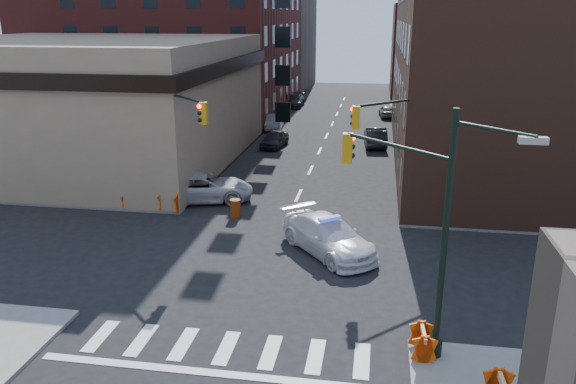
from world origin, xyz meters
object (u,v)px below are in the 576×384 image
(pickup, at_px, (203,188))
(barricade_se_a, at_px, (423,342))
(barrel_bank, at_px, (235,208))
(parked_car_wnear, at_px, (274,139))
(pedestrian_a, at_px, (127,185))
(police_car, at_px, (328,236))
(barricade_nw_a, at_px, (170,202))
(parked_car_wfar, at_px, (274,122))
(parked_car_enear, at_px, (375,136))
(barrel_road, at_px, (309,226))
(pedestrian_b, at_px, (129,180))

(pickup, relative_size, barricade_se_a, 4.89)
(barrel_bank, bearing_deg, parked_car_wnear, 93.44)
(pickup, distance_m, pedestrian_a, 4.47)
(police_car, bearing_deg, barricade_nw_a, 116.53)
(barricade_nw_a, bearing_deg, parked_car_wfar, 97.41)
(pickup, distance_m, parked_car_enear, 19.28)
(pedestrian_a, bearing_deg, barricade_nw_a, -5.38)
(parked_car_enear, bearing_deg, parked_car_wfar, -34.68)
(police_car, relative_size, pickup, 0.96)
(parked_car_wfar, relative_size, parked_car_enear, 0.87)
(barricade_se_a, bearing_deg, pickup, 36.23)
(police_car, xyz_separation_m, barrel_bank, (-5.47, 3.96, -0.32))
(barrel_road, bearing_deg, barrel_bank, 156.75)
(parked_car_enear, bearing_deg, police_car, 81.05)
(parked_car_enear, relative_size, pedestrian_a, 2.82)
(police_car, height_order, barricade_nw_a, police_car)
(pickup, relative_size, parked_car_wfar, 1.38)
(pedestrian_a, distance_m, barricade_se_a, 21.15)
(barricade_se_a, bearing_deg, parked_car_wnear, 16.26)
(barrel_bank, bearing_deg, barricade_se_a, -52.21)
(barrel_road, height_order, barricade_se_a, barricade_se_a)
(parked_car_wnear, distance_m, barricade_se_a, 30.87)
(police_car, bearing_deg, barricade_se_a, -104.40)
(pedestrian_b, bearing_deg, barricade_nw_a, -54.74)
(pickup, relative_size, parked_car_wnear, 1.46)
(pickup, distance_m, barrel_bank, 3.59)
(barrel_road, bearing_deg, barricade_nw_a, 166.51)
(pedestrian_a, bearing_deg, barricade_se_a, -20.05)
(parked_car_enear, bearing_deg, barrel_bank, 64.58)
(police_car, distance_m, parked_car_enear, 23.04)
(parked_car_wfar, relative_size, pedestrian_b, 2.47)
(police_car, bearing_deg, parked_car_wnear, 67.33)
(pickup, height_order, barrel_road, pickup)
(parked_car_wfar, xyz_separation_m, parked_car_enear, (9.76, -5.70, 0.11))
(police_car, xyz_separation_m, parked_car_enear, (1.84, 22.97, -0.01))
(pickup, xyz_separation_m, barricade_nw_a, (-1.16, -2.38, -0.16))
(barrel_bank, bearing_deg, barricade_nw_a, 178.71)
(barrel_bank, distance_m, barricade_se_a, 15.12)
(parked_car_enear, relative_size, barrel_bank, 4.84)
(barrel_bank, height_order, barricade_se_a, barricade_se_a)
(pickup, relative_size, barrel_road, 6.53)
(pickup, distance_m, pedestrian_b, 4.78)
(parked_car_wfar, bearing_deg, barricade_se_a, -76.89)
(parked_car_enear, height_order, barricade_nw_a, parked_car_enear)
(police_car, height_order, parked_car_enear, police_car)
(barrel_bank, bearing_deg, pedestrian_a, 167.10)
(pedestrian_b, xyz_separation_m, barrel_road, (11.67, -4.49, -0.56))
(parked_car_wfar, distance_m, pedestrian_a, 23.56)
(pedestrian_a, bearing_deg, parked_car_wfar, 98.69)
(pickup, height_order, barrel_bank, pickup)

